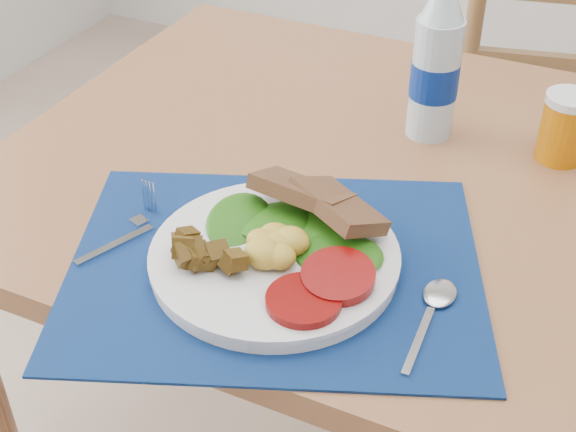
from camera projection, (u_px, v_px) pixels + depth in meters
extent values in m
cube|color=brown|center=(467.00, 201.00, 1.16)|extent=(1.40, 0.90, 0.04)
cylinder|color=brown|center=(222.00, 178.00, 1.89)|extent=(0.06, 0.06, 0.71)
cube|color=brown|center=(529.00, 139.00, 1.92)|extent=(0.48, 0.46, 0.04)
cylinder|color=brown|center=(450.00, 170.00, 2.20)|extent=(0.03, 0.03, 0.39)
cylinder|color=brown|center=(442.00, 241.00, 1.95)|extent=(0.03, 0.03, 0.39)
cube|color=black|center=(275.00, 266.00, 1.01)|extent=(0.63, 0.56, 0.00)
cylinder|color=silver|center=(275.00, 259.00, 1.00)|extent=(0.31, 0.31, 0.02)
ellipsoid|color=gold|center=(276.00, 245.00, 0.98)|extent=(0.08, 0.07, 0.04)
cylinder|color=#800904|center=(321.00, 290.00, 0.93)|extent=(0.09, 0.09, 0.01)
ellipsoid|color=#133B07|center=(297.00, 230.00, 1.02)|extent=(0.17, 0.10, 0.02)
cube|color=brown|center=(319.00, 198.00, 1.03)|extent=(0.14, 0.11, 0.04)
cube|color=#B2B5BA|center=(114.00, 245.00, 1.04)|extent=(0.06, 0.11, 0.00)
cube|color=#B2B5BA|center=(147.00, 213.00, 1.09)|extent=(0.04, 0.06, 0.00)
cube|color=#B2B5BA|center=(418.00, 340.00, 0.90)|extent=(0.02, 0.11, 0.00)
ellipsoid|color=#B2B5BA|center=(440.00, 295.00, 0.96)|extent=(0.04, 0.05, 0.00)
cylinder|color=#ADBFCC|center=(434.00, 79.00, 1.22)|extent=(0.07, 0.07, 0.19)
cylinder|color=navy|center=(434.00, 79.00, 1.22)|extent=(0.07, 0.07, 0.06)
cone|color=#ADBFCC|center=(443.00, 5.00, 1.15)|extent=(0.07, 0.07, 0.04)
cylinder|color=#C26805|center=(564.00, 129.00, 1.19)|extent=(0.07, 0.07, 0.10)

